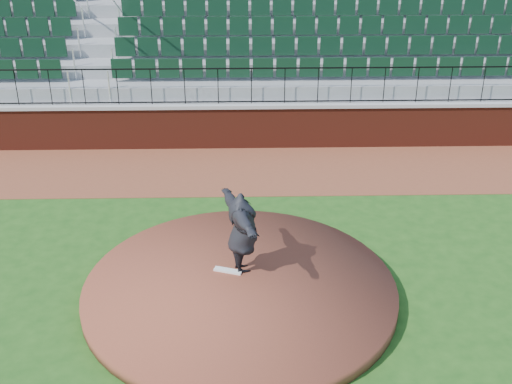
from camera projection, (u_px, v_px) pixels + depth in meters
ground at (258, 286)px, 13.02m from camera, size 90.00×90.00×0.00m
warning_track at (253, 169)px, 17.83m from camera, size 34.00×3.20×0.01m
field_wall at (252, 127)px, 18.99m from camera, size 34.00×0.35×1.20m
wall_cap at (252, 105)px, 18.70m from camera, size 34.00×0.45×0.10m
wall_railing at (251, 86)px, 18.45m from camera, size 34.00×0.05×1.00m
seating_stands at (250, 43)px, 20.65m from camera, size 34.00×5.10×4.60m
concourse_wall at (249, 10)px, 22.95m from camera, size 34.00×0.50×5.50m
pitchers_mound at (240, 291)px, 12.67m from camera, size 5.92×5.92×0.25m
pitching_rubber at (228, 271)px, 13.02m from camera, size 0.57×0.30×0.04m
pitcher at (243, 232)px, 12.71m from camera, size 1.11×2.15×1.69m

